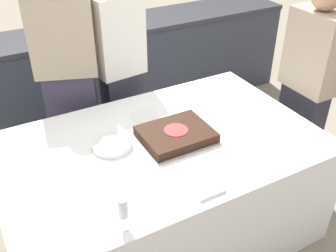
% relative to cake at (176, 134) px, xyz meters
% --- Properties ---
extents(ground_plane, '(14.00, 14.00, 0.00)m').
position_rel_cake_xyz_m(ground_plane, '(-0.10, 0.01, -0.78)').
color(ground_plane, gray).
extents(back_counter, '(4.40, 0.58, 0.92)m').
position_rel_cake_xyz_m(back_counter, '(-0.10, 1.69, -0.32)').
color(back_counter, '#333842').
rests_on(back_counter, ground_plane).
extents(dining_table, '(1.91, 1.20, 0.75)m').
position_rel_cake_xyz_m(dining_table, '(-0.10, 0.01, -0.41)').
color(dining_table, white).
rests_on(dining_table, ground_plane).
extents(cake, '(0.45, 0.37, 0.07)m').
position_rel_cake_xyz_m(cake, '(0.00, 0.00, 0.00)').
color(cake, '#B7B2AD').
rests_on(cake, dining_table).
extents(plate_stack, '(0.24, 0.24, 0.04)m').
position_rel_cake_xyz_m(plate_stack, '(-0.37, 0.10, -0.01)').
color(plate_stack, white).
rests_on(plate_stack, dining_table).
extents(wine_glass, '(0.06, 0.06, 0.17)m').
position_rel_cake_xyz_m(wine_glass, '(-0.55, -0.50, 0.09)').
color(wine_glass, white).
rests_on(wine_glass, dining_table).
extents(side_plate_near_cake, '(0.18, 0.18, 0.00)m').
position_rel_cake_xyz_m(side_plate_near_cake, '(-0.06, 0.33, -0.03)').
color(side_plate_near_cake, white).
rests_on(side_plate_near_cake, dining_table).
extents(utensil_pile, '(0.16, 0.12, 0.02)m').
position_rel_cake_xyz_m(utensil_pile, '(-0.09, -0.48, -0.02)').
color(utensil_pile, white).
rests_on(utensil_pile, dining_table).
extents(person_cutting_cake, '(0.37, 0.24, 1.63)m').
position_rel_cake_xyz_m(person_cutting_cake, '(0.00, 0.83, 0.07)').
color(person_cutting_cake, '#282833').
rests_on(person_cutting_cake, ground_plane).
extents(person_seated_right, '(0.20, 0.39, 1.56)m').
position_rel_cake_xyz_m(person_seated_right, '(1.08, 0.01, 0.02)').
color(person_seated_right, '#282833').
rests_on(person_seated_right, ground_plane).
extents(person_standing_back, '(0.46, 0.33, 1.70)m').
position_rel_cake_xyz_m(person_standing_back, '(-0.40, 0.83, 0.10)').
color(person_standing_back, '#383347').
rests_on(person_standing_back, ground_plane).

